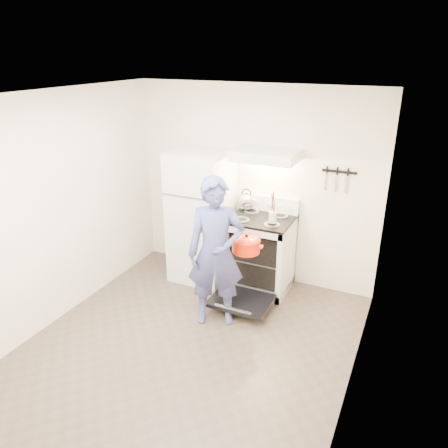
{
  "coord_description": "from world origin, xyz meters",
  "views": [
    {
      "loc": [
        1.9,
        -3.2,
        2.87
      ],
      "look_at": [
        -0.05,
        1.0,
        1.0
      ],
      "focal_mm": 35.0,
      "sensor_mm": 36.0,
      "label": 1
    }
  ],
  "objects": [
    {
      "name": "oven_door",
      "position": [
        0.23,
        0.88,
        0.12
      ],
      "size": [
        0.7,
        0.54,
        0.04
      ],
      "primitive_type": "cube",
      "color": "black",
      "rests_on": "floor"
    },
    {
      "name": "tea_kettle",
      "position": [
        -0.05,
        1.68,
        1.09
      ],
      "size": [
        0.23,
        0.19,
        0.28
      ],
      "primitive_type": null,
      "color": "#B7B7BC",
      "rests_on": "cooktop"
    },
    {
      "name": "person",
      "position": [
        0.05,
        0.58,
        0.84
      ],
      "size": [
        0.72,
        0.62,
        1.68
      ],
      "primitive_type": "imported",
      "rotation": [
        0.0,
        0.0,
        0.43
      ],
      "color": "navy",
      "rests_on": "floor"
    },
    {
      "name": "floor",
      "position": [
        0.0,
        0.0,
        0.0
      ],
      "size": [
        3.6,
        3.6,
        0.0
      ],
      "primitive_type": "plane",
      "color": "#4B3E32",
      "rests_on": "ground"
    },
    {
      "name": "utensil_jar",
      "position": [
        0.42,
        1.33,
        1.05
      ],
      "size": [
        0.11,
        0.11,
        0.13
      ],
      "primitive_type": "cylinder",
      "rotation": [
        0.0,
        0.0,
        -0.25
      ],
      "color": "silver",
      "rests_on": "cooktop"
    },
    {
      "name": "backsplash",
      "position": [
        0.23,
        1.76,
        1.05
      ],
      "size": [
        0.76,
        0.07,
        0.2
      ],
      "primitive_type": "cube",
      "color": "silver",
      "rests_on": "cooktop"
    },
    {
      "name": "stove_body",
      "position": [
        0.23,
        1.48,
        0.46
      ],
      "size": [
        0.76,
        0.65,
        0.92
      ],
      "primitive_type": "cube",
      "color": "silver",
      "rests_on": "floor"
    },
    {
      "name": "range_hood",
      "position": [
        0.23,
        1.55,
        1.71
      ],
      "size": [
        0.76,
        0.5,
        0.12
      ],
      "primitive_type": "cube",
      "color": "silver",
      "rests_on": "back_wall"
    },
    {
      "name": "back_wall",
      "position": [
        0.0,
        1.8,
        1.25
      ],
      "size": [
        3.2,
        0.02,
        2.5
      ],
      "primitive_type": "cube",
      "color": "beige",
      "rests_on": "ground"
    },
    {
      "name": "pizza_stone",
      "position": [
        0.16,
        1.48,
        0.45
      ],
      "size": [
        0.33,
        0.33,
        0.02
      ],
      "primitive_type": "cylinder",
      "color": "#92734E",
      "rests_on": "oven_rack"
    },
    {
      "name": "cooktop",
      "position": [
        0.23,
        1.48,
        0.94
      ],
      "size": [
        0.76,
        0.65,
        0.03
      ],
      "primitive_type": "cube",
      "color": "black",
      "rests_on": "stove_body"
    },
    {
      "name": "refrigerator",
      "position": [
        -0.58,
        1.45,
        0.85
      ],
      "size": [
        0.7,
        0.7,
        1.7
      ],
      "primitive_type": "cube",
      "color": "silver",
      "rests_on": "floor"
    },
    {
      "name": "knife_strip",
      "position": [
        1.05,
        1.79,
        1.55
      ],
      "size": [
        0.4,
        0.02,
        0.03
      ],
      "primitive_type": "cube",
      "color": "black",
      "rests_on": "back_wall"
    },
    {
      "name": "oven_rack",
      "position": [
        0.23,
        1.48,
        0.44
      ],
      "size": [
        0.6,
        0.52,
        0.01
      ],
      "primitive_type": "cube",
      "color": "slate",
      "rests_on": "stove_body"
    },
    {
      "name": "dutch_oven",
      "position": [
        0.3,
        0.84,
        0.86
      ],
      "size": [
        0.37,
        0.3,
        0.24
      ],
      "primitive_type": null,
      "color": "red",
      "rests_on": "person"
    }
  ]
}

